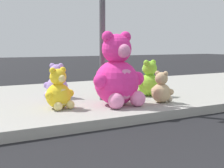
# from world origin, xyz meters

# --- Properties ---
(sidewalk) EXTENTS (28.00, 4.40, 0.15)m
(sidewalk) POSITION_xyz_m (0.00, 5.20, 0.07)
(sidewalk) COLOR #9E9B93
(sidewalk) RESTS_ON ground_plane
(sign_pole) EXTENTS (0.56, 0.11, 3.20)m
(sign_pole) POSITION_xyz_m (1.00, 4.40, 1.85)
(sign_pole) COLOR #4C4C51
(sign_pole) RESTS_ON sidewalk
(plush_pink_large) EXTENTS (0.97, 0.85, 1.26)m
(plush_pink_large) POSITION_xyz_m (0.99, 3.81, 0.65)
(plush_pink_large) COLOR #F22D93
(plush_pink_large) RESTS_ON sidewalk
(plush_brown) EXTENTS (0.40, 0.40, 0.56)m
(plush_brown) POSITION_xyz_m (1.48, 4.95, 0.37)
(plush_brown) COLOR olive
(plush_brown) RESTS_ON sidewalk
(plush_lavender) EXTENTS (0.49, 0.48, 0.68)m
(plush_lavender) POSITION_xyz_m (0.33, 5.08, 0.42)
(plush_lavender) COLOR #B28CD8
(plush_lavender) RESTS_ON sidewalk
(plush_lime) EXTENTS (0.55, 0.51, 0.73)m
(plush_lime) POSITION_xyz_m (2.04, 4.37, 0.44)
(plush_lime) COLOR #8CD133
(plush_lime) RESTS_ON sidewalk
(plush_tan) EXTENTS (0.41, 0.40, 0.57)m
(plush_tan) POSITION_xyz_m (1.79, 3.64, 0.38)
(plush_tan) COLOR tan
(plush_tan) RESTS_ON sidewalk
(plush_yellow) EXTENTS (0.51, 0.47, 0.67)m
(plush_yellow) POSITION_xyz_m (0.00, 4.01, 0.42)
(plush_yellow) COLOR yellow
(plush_yellow) RESTS_ON sidewalk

